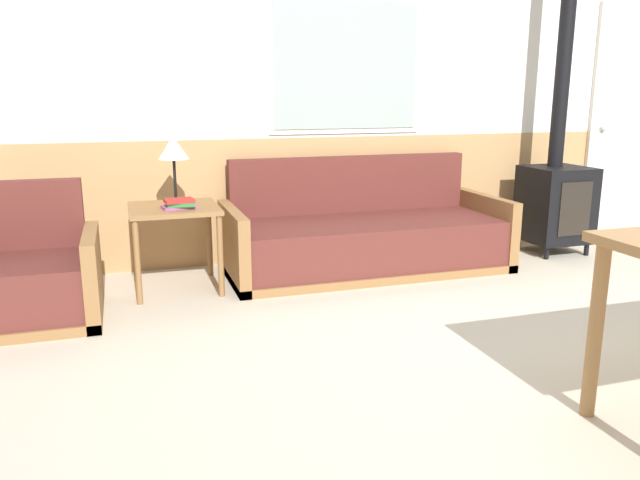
% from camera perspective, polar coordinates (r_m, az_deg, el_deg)
% --- Properties ---
extents(ground_plane, '(16.00, 16.00, 0.00)m').
position_cam_1_polar(ground_plane, '(3.26, 24.70, -11.77)').
color(ground_plane, beige).
extents(wall_back, '(7.20, 0.09, 2.70)m').
position_cam_1_polar(wall_back, '(5.19, 5.90, 13.71)').
color(wall_back, tan).
rests_on(wall_back, ground_plane).
extents(couch, '(2.10, 0.85, 0.83)m').
position_cam_1_polar(couch, '(4.72, 4.17, 0.18)').
color(couch, olive).
rests_on(couch, ground_plane).
extents(armchair, '(0.78, 0.72, 0.80)m').
position_cam_1_polar(armchair, '(4.03, -24.97, -3.42)').
color(armchair, olive).
rests_on(armchair, ground_plane).
extents(side_table, '(0.58, 0.58, 0.57)m').
position_cam_1_polar(side_table, '(4.30, -13.17, 1.86)').
color(side_table, olive).
rests_on(side_table, ground_plane).
extents(table_lamp, '(0.21, 0.21, 0.46)m').
position_cam_1_polar(table_lamp, '(4.34, -13.26, 7.93)').
color(table_lamp, black).
rests_on(table_lamp, side_table).
extents(book_stack, '(0.23, 0.17, 0.06)m').
position_cam_1_polar(book_stack, '(4.18, -12.69, 3.26)').
color(book_stack, '#994C84').
rests_on(book_stack, side_table).
extents(wood_stove, '(0.49, 0.49, 2.56)m').
position_cam_1_polar(wood_stove, '(5.54, 20.83, 5.02)').
color(wood_stove, black).
rests_on(wood_stove, ground_plane).
extents(entry_door, '(0.82, 0.09, 2.09)m').
position_cam_1_polar(entry_door, '(6.50, 26.20, 9.59)').
color(entry_door, silver).
rests_on(entry_door, ground_plane).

